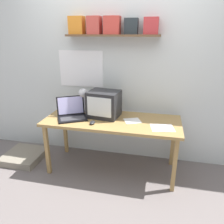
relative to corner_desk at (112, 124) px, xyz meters
The scene contains 11 objects.
ground_plane 0.65m from the corner_desk, ahead, with size 12.00×12.00×0.00m, color slate.
back_wall 0.80m from the corner_desk, 90.71° to the left, with size 5.60×0.24×2.60m.
corner_desk is the anchor object (origin of this frame).
crt_monitor 0.27m from the corner_desk, 143.85° to the left, with size 0.42×0.36×0.33m.
laptop 0.53m from the corner_desk, behind, with size 0.45×0.42×0.26m.
desk_lamp 0.54m from the corner_desk, 159.37° to the left, with size 0.13×0.20×0.34m.
juice_glass 0.76m from the corner_desk, 161.29° to the left, with size 0.06×0.06×0.14m.
computer_mouse 0.28m from the corner_desk, 137.46° to the right, with size 0.07×0.11×0.03m.
loose_paper_near_monitor 0.26m from the corner_desk, ahead, with size 0.25×0.24×0.00m.
loose_paper_near_laptop 0.63m from the corner_desk, 11.35° to the right, with size 0.29×0.26×0.00m.
floor_cushion 1.42m from the corner_desk, behind, with size 0.52×0.52×0.10m.
Camera 1 is at (0.55, -2.45, 1.73)m, focal length 35.00 mm.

